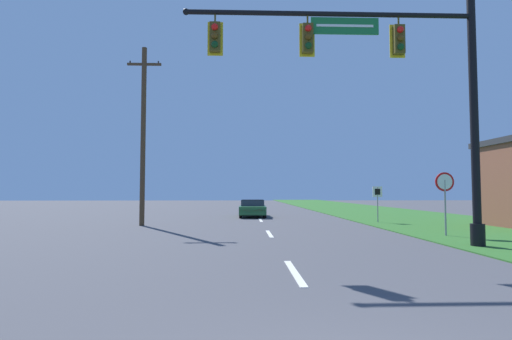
% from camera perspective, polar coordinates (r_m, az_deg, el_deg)
% --- Properties ---
extents(grass_verge_right, '(10.00, 110.00, 0.04)m').
position_cam_1_polar(grass_verge_right, '(34.83, 17.64, -5.87)').
color(grass_verge_right, '#2D6626').
rests_on(grass_verge_right, ground).
extents(road_center_line, '(0.16, 34.80, 0.01)m').
position_cam_1_polar(road_center_line, '(24.87, 0.66, -7.20)').
color(road_center_line, silver).
rests_on(road_center_line, ground).
extents(signal_mast, '(9.69, 0.47, 8.40)m').
position_cam_1_polar(signal_mast, '(14.00, 19.41, 11.64)').
color(signal_mast, black).
rests_on(signal_mast, grass_verge_right).
extents(car_ahead, '(1.92, 4.44, 1.19)m').
position_cam_1_polar(car_ahead, '(28.45, -0.50, -5.48)').
color(car_ahead, black).
rests_on(car_ahead, ground).
extents(stop_sign, '(0.76, 0.07, 2.50)m').
position_cam_1_polar(stop_sign, '(17.57, 25.36, -2.51)').
color(stop_sign, gray).
rests_on(stop_sign, grass_verge_right).
extents(route_sign_post, '(0.55, 0.06, 2.03)m').
position_cam_1_polar(route_sign_post, '(23.84, 16.96, -3.58)').
color(route_sign_post, gray).
rests_on(route_sign_post, grass_verge_right).
extents(utility_pole_near, '(1.80, 0.26, 9.49)m').
position_cam_1_polar(utility_pole_near, '(22.05, -15.82, 5.16)').
color(utility_pole_near, '#4C3823').
rests_on(utility_pole_near, ground).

